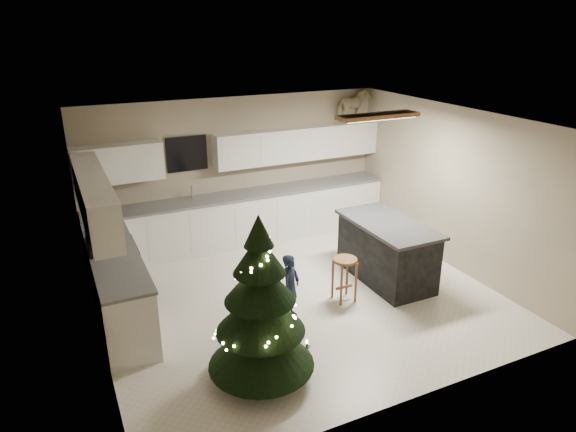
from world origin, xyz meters
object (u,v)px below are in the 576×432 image
(christmas_tree, at_px, (260,315))
(toddler, at_px, (290,287))
(bar_stool, at_px, (345,269))
(island, at_px, (387,251))
(rocking_horse, at_px, (353,106))

(christmas_tree, relative_size, toddler, 2.13)
(bar_stool, relative_size, toddler, 0.71)
(bar_stool, relative_size, christmas_tree, 0.33)
(christmas_tree, height_order, toddler, christmas_tree)
(island, relative_size, bar_stool, 2.58)
(bar_stool, xyz_separation_m, toddler, (-0.91, -0.09, -0.03))
(island, height_order, christmas_tree, christmas_tree)
(christmas_tree, bearing_deg, toddler, 49.78)
(island, bearing_deg, bar_stool, -162.87)
(island, xyz_separation_m, christmas_tree, (-2.68, -1.38, 0.34))
(christmas_tree, xyz_separation_m, rocking_horse, (3.49, 3.79, 1.50))
(island, xyz_separation_m, rocking_horse, (0.81, 2.41, 1.84))
(island, height_order, bar_stool, island)
(toddler, xyz_separation_m, rocking_horse, (2.65, 2.79, 1.85))
(christmas_tree, height_order, rocking_horse, rocking_horse)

